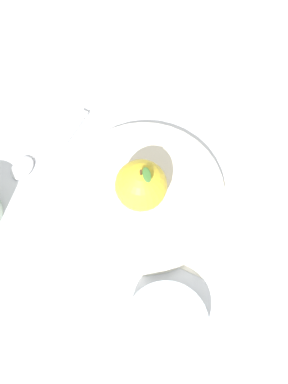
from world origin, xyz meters
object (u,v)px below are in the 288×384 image
at_px(apple, 140,186).
at_px(knife, 63,143).
at_px(dinner_plate, 144,194).
at_px(side_bowl, 166,324).
at_px(linen_napkin, 237,237).
at_px(spoon, 28,160).

distance_m(apple, knife, 0.18).
xyz_separation_m(dinner_plate, apple, (-0.00, -0.01, 0.05)).
distance_m(side_bowl, linen_napkin, 0.18).
xyz_separation_m(dinner_plate, knife, (-0.17, 0.01, -0.01)).
relative_size(knife, spoon, 1.13).
distance_m(side_bowl, knife, 0.35).
relative_size(apple, spoon, 0.58).
bearing_deg(side_bowl, apple, 132.52).
height_order(apple, knife, apple).
bearing_deg(linen_napkin, knife, -178.37).
height_order(knife, spoon, spoon).
xyz_separation_m(apple, spoon, (-0.20, -0.04, -0.06)).
relative_size(apple, linen_napkin, 0.55).
distance_m(knife, linen_napkin, 0.34).
height_order(spoon, linen_napkin, spoon).
distance_m(dinner_plate, spoon, 0.21).
bearing_deg(apple, dinner_plate, 83.31).
height_order(side_bowl, spoon, side_bowl).
distance_m(apple, side_bowl, 0.21).
height_order(dinner_plate, apple, apple).
bearing_deg(spoon, apple, 11.63).
relative_size(side_bowl, knife, 0.66).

